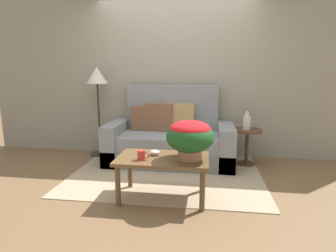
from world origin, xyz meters
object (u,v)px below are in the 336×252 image
couch (170,140)px  coffee_table (163,163)px  floor_lamp (97,84)px  snack_bowl (155,152)px  coffee_mug (142,155)px  potted_plant (190,136)px  table_vase (247,122)px  side_table (247,140)px

couch → coffee_table: (0.09, -1.29, 0.06)m
floor_lamp → snack_bowl: bearing=-49.5°
coffee_table → snack_bowl: size_ratio=9.00×
snack_bowl → coffee_mug: bearing=-121.1°
floor_lamp → coffee_mug: size_ratio=11.45×
coffee_mug → snack_bowl: (0.11, 0.18, -0.02)m
potted_plant → coffee_mug: (-0.50, -0.09, -0.20)m
snack_bowl → table_vase: (1.15, 1.23, 0.15)m
couch → snack_bowl: bearing=-90.3°
side_table → potted_plant: 1.57m
couch → side_table: size_ratio=3.49×
coffee_table → snack_bowl: bearing=146.0°
floor_lamp → potted_plant: 2.23m
couch → coffee_mug: couch is taller
snack_bowl → table_vase: bearing=46.9°
coffee_table → couch: bearing=94.1°
side_table → potted_plant: size_ratio=1.08×
table_vase → coffee_table: bearing=-129.1°
couch → floor_lamp: 1.48m
table_vase → couch: bearing=-179.3°
side_table → floor_lamp: 2.52m
couch → potted_plant: couch is taller
couch → side_table: couch is taller
couch → table_vase: size_ratio=7.19×
coffee_table → table_vase: table_vase is taller
side_table → potted_plant: bearing=-120.6°
coffee_mug → coffee_table: bearing=28.6°
coffee_mug → couch: bearing=85.3°
side_table → coffee_mug: coffee_mug is taller
coffee_table → side_table: 1.68m
coffee_table → floor_lamp: floor_lamp is taller
table_vase → potted_plant: bearing=-119.9°
floor_lamp → potted_plant: floor_lamp is taller
coffee_table → coffee_mug: (-0.21, -0.11, 0.12)m
couch → coffee_table: bearing=-85.9°
coffee_table → coffee_mug: size_ratio=7.77×
snack_bowl → floor_lamp: bearing=130.5°
couch → floor_lamp: floor_lamp is taller
couch → coffee_mug: 1.41m
coffee_mug → snack_bowl: 0.21m
floor_lamp → table_vase: 2.42m
coffee_table → floor_lamp: size_ratio=0.68×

